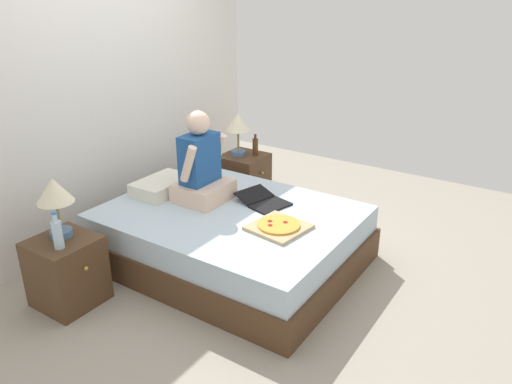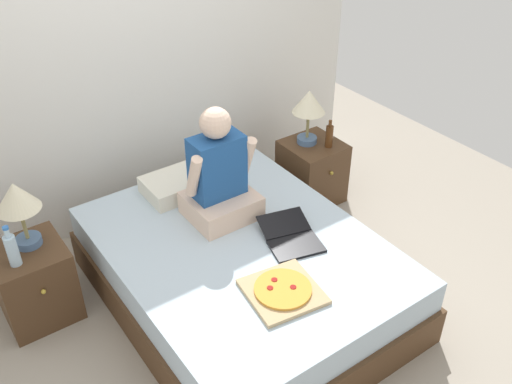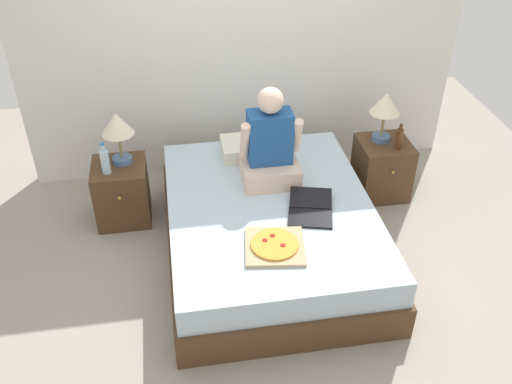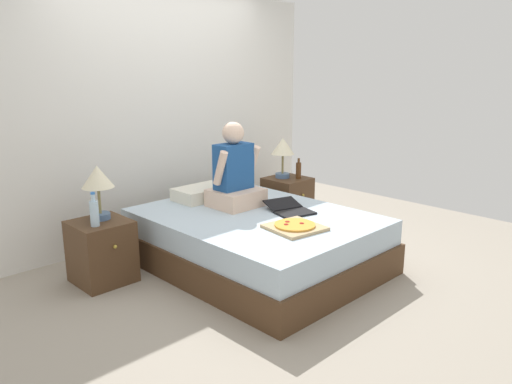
% 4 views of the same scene
% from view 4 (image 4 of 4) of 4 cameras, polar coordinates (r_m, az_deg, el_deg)
% --- Properties ---
extents(ground_plane, '(5.93, 5.93, 0.00)m').
position_cam_4_polar(ground_plane, '(4.56, 0.03, -8.37)').
color(ground_plane, '#9E9384').
extents(wall_back, '(3.93, 0.12, 2.50)m').
position_cam_4_polar(wall_back, '(5.30, -10.64, 8.59)').
color(wall_back, silver).
rests_on(wall_back, ground).
extents(bed, '(1.57, 2.05, 0.48)m').
position_cam_4_polar(bed, '(4.47, 0.04, -5.56)').
color(bed, '#4C331E').
rests_on(bed, ground).
extents(nightstand_left, '(0.44, 0.47, 0.52)m').
position_cam_4_polar(nightstand_left, '(4.34, -17.22, -6.51)').
color(nightstand_left, '#4C331E').
rests_on(nightstand_left, ground).
extents(lamp_on_left_nightstand, '(0.26, 0.26, 0.45)m').
position_cam_4_polar(lamp_on_left_nightstand, '(4.24, -17.64, 1.26)').
color(lamp_on_left_nightstand, '#4C6B93').
rests_on(lamp_on_left_nightstand, nightstand_left).
extents(water_bottle, '(0.07, 0.07, 0.28)m').
position_cam_4_polar(water_bottle, '(4.12, -18.00, -2.24)').
color(water_bottle, silver).
rests_on(water_bottle, nightstand_left).
extents(nightstand_right, '(0.44, 0.47, 0.52)m').
position_cam_4_polar(nightstand_right, '(5.69, 3.58, -0.95)').
color(nightstand_right, '#4C331E').
rests_on(nightstand_right, ground).
extents(lamp_on_right_nightstand, '(0.26, 0.26, 0.45)m').
position_cam_4_polar(lamp_on_right_nightstand, '(5.58, 3.09, 4.92)').
color(lamp_on_right_nightstand, '#4C6B93').
rests_on(lamp_on_right_nightstand, nightstand_right).
extents(beer_bottle, '(0.06, 0.06, 0.23)m').
position_cam_4_polar(beer_bottle, '(5.59, 4.88, 2.52)').
color(beer_bottle, '#512D14').
rests_on(beer_bottle, nightstand_right).
extents(pillow, '(0.52, 0.34, 0.12)m').
position_cam_4_polar(pillow, '(4.91, -6.22, -0.12)').
color(pillow, silver).
rests_on(pillow, bed).
extents(person_seated, '(0.47, 0.40, 0.78)m').
position_cam_4_polar(person_seated, '(4.60, -2.45, 1.90)').
color(person_seated, beige).
rests_on(person_seated, bed).
extents(laptop, '(0.41, 0.48, 0.07)m').
position_cam_4_polar(laptop, '(4.47, 4.00, -2.04)').
color(laptop, black).
rests_on(laptop, bed).
extents(pizza_box, '(0.45, 0.45, 0.05)m').
position_cam_4_polar(pizza_box, '(4.02, 4.46, -3.97)').
color(pizza_box, tan).
rests_on(pizza_box, bed).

